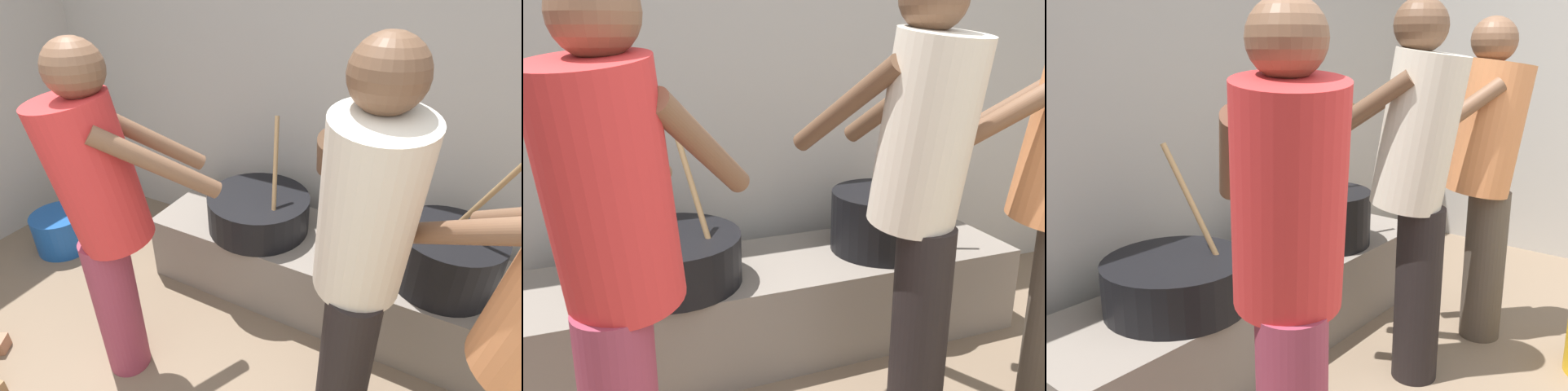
# 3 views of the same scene
# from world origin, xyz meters

# --- Properties ---
(block_enclosure_rear) EXTENTS (5.00, 0.20, 2.08)m
(block_enclosure_rear) POSITION_xyz_m (0.00, 2.50, 1.04)
(block_enclosure_rear) COLOR #ADA8A0
(block_enclosure_rear) RESTS_ON ground_plane
(hearth_ledge) EXTENTS (2.23, 0.60, 0.41)m
(hearth_ledge) POSITION_xyz_m (0.07, 1.98, 0.21)
(hearth_ledge) COLOR slate
(hearth_ledge) RESTS_ON ground_plane
(cooking_pot_main) EXTENTS (0.49, 0.49, 0.74)m
(cooking_pot_main) POSITION_xyz_m (0.58, 1.95, 0.56)
(cooking_pot_main) COLOR black
(cooking_pot_main) RESTS_ON hearth_ledge
(cooking_pot_secondary) EXTENTS (0.58, 0.58, 0.66)m
(cooking_pot_secondary) POSITION_xyz_m (-0.43, 1.94, 0.52)
(cooking_pot_secondary) COLOR black
(cooking_pot_secondary) RESTS_ON hearth_ledge
(cook_in_red_shirt) EXTENTS (0.67, 0.70, 1.57)m
(cook_in_red_shirt) POSITION_xyz_m (-0.69, 1.12, 0.89)
(cook_in_red_shirt) COLOR #8C3347
(cook_in_red_shirt) RESTS_ON ground_plane
(cook_in_cream_shirt) EXTENTS (0.52, 0.74, 1.63)m
(cook_in_cream_shirt) POSITION_xyz_m (0.31, 1.28, 0.93)
(cook_in_cream_shirt) COLOR black
(cook_in_cream_shirt) RESTS_ON ground_plane
(bucket_blue_plastic) EXTENTS (0.37, 0.37, 0.27)m
(bucket_blue_plastic) POSITION_xyz_m (-1.80, 1.60, 0.14)
(bucket_blue_plastic) COLOR #194C99
(bucket_blue_plastic) RESTS_ON ground_plane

